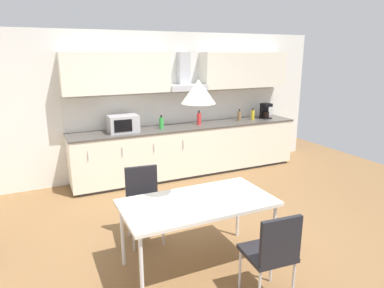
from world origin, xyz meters
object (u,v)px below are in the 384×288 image
at_px(bottle_brown, 239,116).
at_px(bottle_yellow, 253,115).
at_px(bottle_red, 199,119).
at_px(chair_near_right, 273,249).
at_px(pendant_lamp, 198,91).
at_px(coffee_maker, 265,111).
at_px(dining_table, 198,205).
at_px(chair_far_left, 143,196).
at_px(microwave, 123,124).
at_px(bottle_green, 161,123).

bearing_deg(bottle_brown, bottle_yellow, -2.43).
xyz_separation_m(bottle_red, chair_near_right, (-0.98, -3.44, -0.48)).
bearing_deg(pendant_lamp, coffee_maker, 43.67).
bearing_deg(dining_table, chair_far_left, 113.20).
xyz_separation_m(bottle_yellow, chair_near_right, (-2.15, -3.43, -0.46)).
bearing_deg(microwave, chair_near_right, -83.00).
bearing_deg(pendant_lamp, bottle_green, 77.58).
bearing_deg(chair_near_right, chair_far_left, 113.28).
distance_m(bottle_green, pendant_lamp, 2.80).
relative_size(bottle_brown, chair_far_left, 0.26).
bearing_deg(bottle_green, dining_table, -102.42).
xyz_separation_m(bottle_green, chair_near_right, (-0.24, -3.39, -0.47)).
bearing_deg(bottle_green, coffee_maker, 1.24).
xyz_separation_m(coffee_maker, chair_near_right, (-2.45, -3.44, -0.52)).
distance_m(coffee_maker, bottle_green, 2.21).
bearing_deg(bottle_red, pendant_lamp, -116.35).
height_order(chair_near_right, pendant_lamp, pendant_lamp).
height_order(bottle_yellow, bottle_green, bottle_green).
distance_m(bottle_yellow, bottle_red, 1.17).
relative_size(microwave, dining_table, 0.32).
xyz_separation_m(coffee_maker, bottle_red, (-1.47, -0.00, -0.04)).
bearing_deg(chair_far_left, dining_table, -66.80).
bearing_deg(bottle_yellow, bottle_green, -178.79).
relative_size(microwave, chair_far_left, 0.55).
distance_m(dining_table, pendant_lamp, 1.13).
bearing_deg(bottle_red, chair_far_left, -131.25).
relative_size(bottle_yellow, bottle_red, 0.87).
height_order(microwave, chair_far_left, microwave).
bearing_deg(bottle_yellow, coffee_maker, 1.44).
height_order(coffee_maker, bottle_yellow, coffee_maker).
height_order(coffee_maker, pendant_lamp, pendant_lamp).
bearing_deg(bottle_green, microwave, 178.13).
distance_m(bottle_brown, bottle_red, 0.87).
height_order(bottle_brown, dining_table, bottle_brown).
bearing_deg(dining_table, bottle_yellow, 46.85).
bearing_deg(bottle_yellow, chair_near_right, -122.10).
height_order(bottle_yellow, bottle_brown, same).
height_order(dining_table, chair_near_right, chair_near_right).
relative_size(bottle_brown, chair_near_right, 0.26).
height_order(microwave, bottle_brown, microwave).
relative_size(coffee_maker, bottle_yellow, 1.34).
bearing_deg(chair_far_left, bottle_brown, 36.88).
xyz_separation_m(chair_near_right, pendant_lamp, (-0.34, 0.78, 1.28)).
xyz_separation_m(microwave, bottle_red, (1.40, 0.02, -0.03)).
relative_size(microwave, chair_near_right, 0.55).
distance_m(microwave, chair_near_right, 3.48).
xyz_separation_m(chair_far_left, pendant_lamp, (0.33, -0.78, 1.28)).
bearing_deg(bottle_yellow, chair_far_left, -146.36).
bearing_deg(chair_near_right, coffee_maker, 54.51).
relative_size(coffee_maker, pendant_lamp, 0.94).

